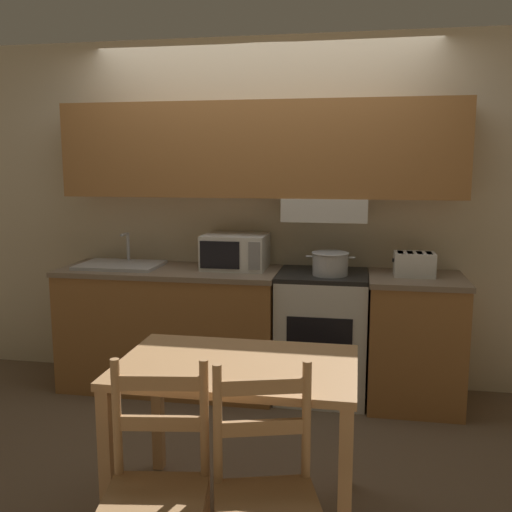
{
  "coord_description": "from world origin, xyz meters",
  "views": [
    {
      "loc": [
        0.7,
        -4.19,
        1.65
      ],
      "look_at": [
        0.05,
        -0.55,
        1.05
      ],
      "focal_mm": 40.0,
      "sensor_mm": 36.0,
      "label": 1
    }
  ],
  "objects_px": {
    "cooking_pot": "(330,263)",
    "sink_basin": "(120,265)",
    "chair_left_of_table": "(156,493)",
    "dining_table": "(237,385)",
    "chair_right_of_table": "(266,499)",
    "toaster": "(414,264)",
    "stove_range": "(322,335)",
    "microwave": "(235,251)"
  },
  "relations": [
    {
      "from": "stove_range",
      "to": "dining_table",
      "type": "xyz_separation_m",
      "value": [
        -0.3,
        -1.47,
        0.19
      ]
    },
    {
      "from": "toaster",
      "to": "chair_right_of_table",
      "type": "bearing_deg",
      "value": -108.84
    },
    {
      "from": "cooking_pot",
      "to": "chair_left_of_table",
      "type": "height_order",
      "value": "cooking_pot"
    },
    {
      "from": "chair_left_of_table",
      "to": "stove_range",
      "type": "bearing_deg",
      "value": 67.8
    },
    {
      "from": "stove_range",
      "to": "cooking_pot",
      "type": "height_order",
      "value": "cooking_pot"
    },
    {
      "from": "microwave",
      "to": "chair_right_of_table",
      "type": "distance_m",
      "value": 2.23
    },
    {
      "from": "microwave",
      "to": "sink_basin",
      "type": "distance_m",
      "value": 0.86
    },
    {
      "from": "stove_range",
      "to": "sink_basin",
      "type": "distance_m",
      "value": 1.56
    },
    {
      "from": "cooking_pot",
      "to": "stove_range",
      "type": "bearing_deg",
      "value": 127.97
    },
    {
      "from": "cooking_pot",
      "to": "toaster",
      "type": "relative_size",
      "value": 1.18
    },
    {
      "from": "cooking_pot",
      "to": "sink_basin",
      "type": "bearing_deg",
      "value": 178.23
    },
    {
      "from": "stove_range",
      "to": "chair_right_of_table",
      "type": "distance_m",
      "value": 2.01
    },
    {
      "from": "cooking_pot",
      "to": "chair_right_of_table",
      "type": "height_order",
      "value": "cooking_pot"
    },
    {
      "from": "cooking_pot",
      "to": "chair_left_of_table",
      "type": "bearing_deg",
      "value": -105.32
    },
    {
      "from": "stove_range",
      "to": "toaster",
      "type": "distance_m",
      "value": 0.81
    },
    {
      "from": "dining_table",
      "to": "chair_right_of_table",
      "type": "bearing_deg",
      "value": -67.42
    },
    {
      "from": "cooking_pot",
      "to": "dining_table",
      "type": "distance_m",
      "value": 1.48
    },
    {
      "from": "dining_table",
      "to": "chair_left_of_table",
      "type": "bearing_deg",
      "value": -108.27
    },
    {
      "from": "chair_left_of_table",
      "to": "chair_right_of_table",
      "type": "xyz_separation_m",
      "value": [
        0.41,
        0.04,
        0.0
      ]
    },
    {
      "from": "stove_range",
      "to": "microwave",
      "type": "bearing_deg",
      "value": 173.47
    },
    {
      "from": "cooking_pot",
      "to": "sink_basin",
      "type": "distance_m",
      "value": 1.54
    },
    {
      "from": "sink_basin",
      "to": "dining_table",
      "type": "relative_size",
      "value": 0.54
    },
    {
      "from": "sink_basin",
      "to": "chair_right_of_table",
      "type": "distance_m",
      "value": 2.49
    },
    {
      "from": "microwave",
      "to": "dining_table",
      "type": "distance_m",
      "value": 1.62
    },
    {
      "from": "toaster",
      "to": "sink_basin",
      "type": "bearing_deg",
      "value": -179.33
    },
    {
      "from": "dining_table",
      "to": "chair_right_of_table",
      "type": "height_order",
      "value": "chair_right_of_table"
    },
    {
      "from": "microwave",
      "to": "dining_table",
      "type": "height_order",
      "value": "microwave"
    },
    {
      "from": "cooking_pot",
      "to": "sink_basin",
      "type": "xyz_separation_m",
      "value": [
        -1.54,
        0.05,
        -0.07
      ]
    },
    {
      "from": "cooking_pot",
      "to": "dining_table",
      "type": "relative_size",
      "value": 0.3
    },
    {
      "from": "dining_table",
      "to": "chair_right_of_table",
      "type": "relative_size",
      "value": 1.21
    },
    {
      "from": "dining_table",
      "to": "sink_basin",
      "type": "bearing_deg",
      "value": 129.38
    },
    {
      "from": "chair_left_of_table",
      "to": "cooking_pot",
      "type": "bearing_deg",
      "value": 65.94
    },
    {
      "from": "microwave",
      "to": "sink_basin",
      "type": "xyz_separation_m",
      "value": [
        -0.85,
        -0.09,
        -0.11
      ]
    },
    {
      "from": "toaster",
      "to": "chair_left_of_table",
      "type": "height_order",
      "value": "toaster"
    },
    {
      "from": "stove_range",
      "to": "sink_basin",
      "type": "xyz_separation_m",
      "value": [
        -1.49,
        -0.02,
        0.46
      ]
    },
    {
      "from": "microwave",
      "to": "chair_left_of_table",
      "type": "bearing_deg",
      "value": -86.0
    },
    {
      "from": "toaster",
      "to": "dining_table",
      "type": "bearing_deg",
      "value": -121.76
    },
    {
      "from": "chair_left_of_table",
      "to": "chair_right_of_table",
      "type": "distance_m",
      "value": 0.42
    },
    {
      "from": "chair_left_of_table",
      "to": "toaster",
      "type": "bearing_deg",
      "value": 53.0
    },
    {
      "from": "microwave",
      "to": "chair_left_of_table",
      "type": "relative_size",
      "value": 0.5
    },
    {
      "from": "stove_range",
      "to": "toaster",
      "type": "bearing_deg",
      "value": 0.45
    },
    {
      "from": "chair_right_of_table",
      "to": "toaster",
      "type": "bearing_deg",
      "value": 54.93
    }
  ]
}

